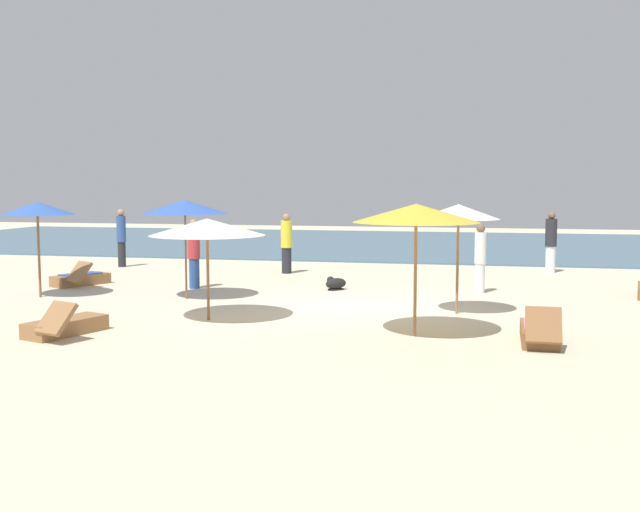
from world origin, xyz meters
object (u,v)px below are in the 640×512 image
object	(u,v)px
umbrella_3	(207,227)
umbrella_4	(185,207)
person_5	(287,243)
person_4	(480,258)
lounger_3	(65,326)
lounger_4	(539,333)
lounger_1	(80,279)
person_1	(551,242)
umbrella_5	(37,209)
umbrella_0	(416,213)
person_3	(194,253)
dog	(335,283)
umbrella_2	(458,212)
person_2	(121,237)

from	to	relation	value
umbrella_3	umbrella_4	world-z (taller)	umbrella_4
person_5	umbrella_3	bearing A→B (deg)	-86.69
person_4	person_5	bearing A→B (deg)	152.98
person_4	lounger_3	bearing A→B (deg)	-136.57
lounger_4	lounger_1	bearing A→B (deg)	156.77
lounger_3	lounger_4	world-z (taller)	lounger_4
lounger_1	person_1	xyz separation A→B (m)	(12.43, 5.55, 0.76)
lounger_4	umbrella_5	bearing A→B (deg)	165.96
lounger_3	person_4	distance (m)	9.97
umbrella_3	person_4	world-z (taller)	umbrella_3
umbrella_0	person_3	xyz separation A→B (m)	(-6.10, 4.89, -1.27)
person_5	dog	size ratio (longest dim) A/B	2.80
umbrella_4	umbrella_5	world-z (taller)	umbrella_4
lounger_3	umbrella_0	bearing A→B (deg)	11.33
umbrella_3	person_1	distance (m)	12.09
umbrella_3	person_1	world-z (taller)	umbrella_3
lounger_1	dog	size ratio (longest dim) A/B	2.75
umbrella_2	person_1	bearing A→B (deg)	72.21
umbrella_3	lounger_4	xyz separation A→B (m)	(6.27, -0.85, -1.67)
person_1	person_3	size ratio (longest dim) A/B	1.03
lounger_3	lounger_4	xyz separation A→B (m)	(8.25, 1.12, 0.01)
person_3	umbrella_2	bearing A→B (deg)	-19.52
person_2	umbrella_0	bearing A→B (deg)	-41.50
lounger_1	person_2	bearing A→B (deg)	102.99
lounger_4	person_2	distance (m)	15.44
umbrella_5	person_4	world-z (taller)	umbrella_5
umbrella_3	person_5	xyz separation A→B (m)	(-0.45, 7.78, -0.94)
umbrella_0	umbrella_2	world-z (taller)	umbrella_0
umbrella_2	person_1	world-z (taller)	umbrella_2
person_2	dog	xyz separation A→B (m)	(7.77, -3.70, -0.80)
person_2	lounger_1	bearing A→B (deg)	-77.01
umbrella_2	lounger_4	xyz separation A→B (m)	(1.47, -2.61, -1.94)
lounger_1	person_2	world-z (taller)	person_2
umbrella_0	person_5	world-z (taller)	umbrella_0
umbrella_0	person_2	bearing A→B (deg)	138.50
umbrella_5	lounger_1	xyz separation A→B (m)	(-0.14, 2.08, -1.93)
umbrella_5	person_3	world-z (taller)	umbrella_5
person_1	person_2	size ratio (longest dim) A/B	0.99
dog	lounger_1	bearing A→B (deg)	-174.96
lounger_4	umbrella_3	bearing A→B (deg)	172.30
umbrella_3	person_5	distance (m)	7.85
umbrella_5	lounger_3	world-z (taller)	umbrella_5
lounger_4	dog	bearing A→B (deg)	130.07
lounger_3	lounger_4	size ratio (longest dim) A/B	1.06
umbrella_3	umbrella_5	size ratio (longest dim) A/B	1.01
person_1	dog	world-z (taller)	person_1
umbrella_4	person_5	bearing A→B (deg)	79.11
person_3	dog	world-z (taller)	person_3
umbrella_4	person_1	bearing A→B (deg)	39.10
lounger_1	lounger_3	size ratio (longest dim) A/B	0.99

